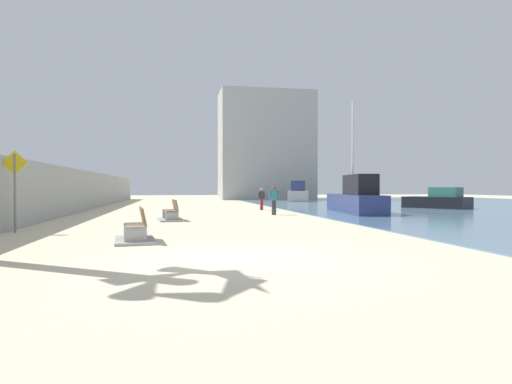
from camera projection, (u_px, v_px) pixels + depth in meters
ground_plane at (197, 212)px, 27.52m from camera, size 120.00×120.00×0.00m
seawall at (70, 191)px, 26.14m from camera, size 0.80×64.00×2.65m
bench_near at (136, 233)px, 12.61m from camera, size 1.33×2.21×0.98m
bench_far at (171, 215)px, 20.60m from camera, size 1.32×2.21×0.98m
person_walking at (274, 198)px, 24.71m from camera, size 0.53×0.22×1.64m
person_standing at (262, 197)px, 29.92m from camera, size 0.48×0.31×1.52m
boat_far_left at (356, 199)px, 26.38m from camera, size 2.70×7.97×6.83m
boat_mid_bay at (438, 200)px, 31.90m from camera, size 4.15×4.85×1.52m
boat_far_right at (298, 194)px, 47.52m from camera, size 3.37×4.96×2.23m
pedestrian_sign at (15, 182)px, 15.04m from camera, size 0.85×0.08×2.83m
harbor_building at (266, 146)px, 56.86m from camera, size 12.00×6.00×13.84m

